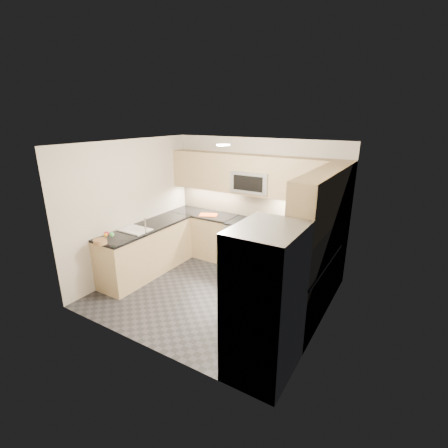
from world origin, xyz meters
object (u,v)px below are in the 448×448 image
refrigerator (265,303)px  cutting_board (208,215)px  utensil_bowl (333,231)px  microwave (253,182)px  gas_range (248,244)px  fruit_basket (100,242)px

refrigerator → cutting_board: size_ratio=4.93×
refrigerator → utensil_bowl: bearing=86.8°
microwave → utensil_bowl: microwave is taller
gas_range → fruit_basket: 2.78m
cutting_board → utensil_bowl: bearing=2.5°
cutting_board → fruit_basket: size_ratio=1.74×
microwave → refrigerator: bearing=-60.4°
fruit_basket → gas_range: bearing=56.6°
gas_range → microwave: microwave is taller
refrigerator → cutting_board: 3.33m
refrigerator → utensil_bowl: (0.14, 2.47, 0.13)m
gas_range → fruit_basket: (-1.50, -2.28, 0.52)m
microwave → gas_range: bearing=-90.0°
cutting_board → refrigerator: bearing=-45.1°
fruit_basket → utensil_bowl: bearing=36.9°
utensil_bowl → cutting_board: size_ratio=0.82×
refrigerator → utensil_bowl: size_ratio=6.01×
cutting_board → fruit_basket: bearing=-105.2°
microwave → cutting_board: microwave is taller
gas_range → utensil_bowl: (1.59, 0.04, 0.57)m
utensil_bowl → fruit_basket: utensil_bowl is taller
microwave → fruit_basket: microwave is taller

